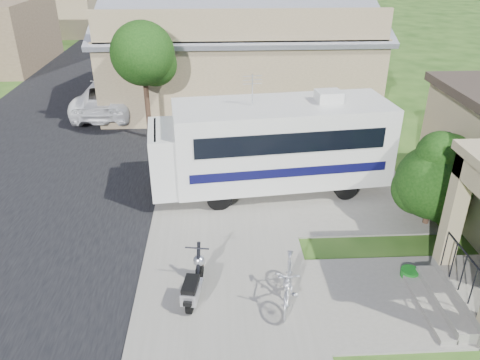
{
  "coord_description": "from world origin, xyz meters",
  "views": [
    {
      "loc": [
        -1.09,
        -8.83,
        7.1
      ],
      "look_at": [
        -0.5,
        2.5,
        1.3
      ],
      "focal_mm": 35.0,
      "sensor_mm": 36.0,
      "label": 1
    }
  ],
  "objects_px": {
    "pickup_truck": "(113,95)",
    "van": "(129,56)",
    "motorhome": "(272,143)",
    "scooter": "(194,284)",
    "shrub": "(436,178)",
    "bicycle": "(288,283)",
    "garden_hose": "(409,274)"
  },
  "relations": [
    {
      "from": "pickup_truck",
      "to": "van",
      "type": "distance_m",
      "value": 7.98
    },
    {
      "from": "motorhome",
      "to": "van",
      "type": "xyz_separation_m",
      "value": [
        -6.99,
        16.1,
        -0.76
      ]
    },
    {
      "from": "motorhome",
      "to": "van",
      "type": "height_order",
      "value": "motorhome"
    },
    {
      "from": "scooter",
      "to": "shrub",
      "type": "bearing_deg",
      "value": 33.58
    },
    {
      "from": "shrub",
      "to": "van",
      "type": "height_order",
      "value": "shrub"
    },
    {
      "from": "motorhome",
      "to": "bicycle",
      "type": "relative_size",
      "value": 4.14
    },
    {
      "from": "garden_hose",
      "to": "bicycle",
      "type": "bearing_deg",
      "value": -166.76
    },
    {
      "from": "motorhome",
      "to": "shrub",
      "type": "relative_size",
      "value": 2.69
    },
    {
      "from": "shrub",
      "to": "scooter",
      "type": "bearing_deg",
      "value": -155.97
    },
    {
      "from": "bicycle",
      "to": "garden_hose",
      "type": "xyz_separation_m",
      "value": [
        3.02,
        0.71,
        -0.44
      ]
    },
    {
      "from": "bicycle",
      "to": "pickup_truck",
      "type": "xyz_separation_m",
      "value": [
        -6.23,
        13.43,
        0.24
      ]
    },
    {
      "from": "shrub",
      "to": "van",
      "type": "relative_size",
      "value": 0.48
    },
    {
      "from": "pickup_truck",
      "to": "van",
      "type": "xyz_separation_m",
      "value": [
        -0.52,
        7.97,
        0.05
      ]
    },
    {
      "from": "shrub",
      "to": "scooter",
      "type": "distance_m",
      "value": 7.13
    },
    {
      "from": "shrub",
      "to": "garden_hose",
      "type": "height_order",
      "value": "shrub"
    },
    {
      "from": "bicycle",
      "to": "shrub",
      "type": "bearing_deg",
      "value": 47.19
    },
    {
      "from": "pickup_truck",
      "to": "scooter",
      "type": "bearing_deg",
      "value": 110.53
    },
    {
      "from": "scooter",
      "to": "pickup_truck",
      "type": "xyz_separation_m",
      "value": [
        -4.2,
        13.24,
        0.32
      ]
    },
    {
      "from": "motorhome",
      "to": "pickup_truck",
      "type": "bearing_deg",
      "value": 122.18
    },
    {
      "from": "garden_hose",
      "to": "motorhome",
      "type": "bearing_deg",
      "value": 121.18
    },
    {
      "from": "bicycle",
      "to": "pickup_truck",
      "type": "relative_size",
      "value": 0.32
    },
    {
      "from": "pickup_truck",
      "to": "van",
      "type": "height_order",
      "value": "van"
    },
    {
      "from": "motorhome",
      "to": "pickup_truck",
      "type": "xyz_separation_m",
      "value": [
        -6.48,
        8.13,
        -0.81
      ]
    },
    {
      "from": "shrub",
      "to": "pickup_truck",
      "type": "distance_m",
      "value": 14.87
    },
    {
      "from": "scooter",
      "to": "garden_hose",
      "type": "distance_m",
      "value": 5.09
    },
    {
      "from": "shrub",
      "to": "pickup_truck",
      "type": "bearing_deg",
      "value": 135.79
    },
    {
      "from": "shrub",
      "to": "garden_hose",
      "type": "distance_m",
      "value": 3.04
    },
    {
      "from": "motorhome",
      "to": "van",
      "type": "distance_m",
      "value": 17.57
    },
    {
      "from": "van",
      "to": "garden_hose",
      "type": "bearing_deg",
      "value": -66.34
    },
    {
      "from": "scooter",
      "to": "bicycle",
      "type": "distance_m",
      "value": 2.04
    },
    {
      "from": "motorhome",
      "to": "bicycle",
      "type": "bearing_deg",
      "value": -98.96
    },
    {
      "from": "pickup_truck",
      "to": "garden_hose",
      "type": "xyz_separation_m",
      "value": [
        9.25,
        -12.72,
        -0.69
      ]
    }
  ]
}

